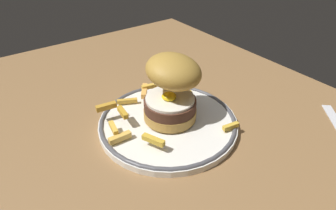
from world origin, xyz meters
TOP-DOWN VIEW (x-y plane):
  - ground_plane at (0.00, 0.00)cm, footprint 112.52×81.81cm
  - dinner_plate at (-5.27, 2.30)cm, footprint 25.60×25.60cm
  - burger at (-5.87, 3.63)cm, footprint 14.53×14.49cm
  - fries_pile at (-8.99, 0.19)cm, footprint 20.22×22.34cm

SIDE VIEW (x-z plane):
  - ground_plane at x=0.00cm, z-range -4.00..0.00cm
  - dinner_plate at x=-5.27cm, z-range 0.04..1.64cm
  - fries_pile at x=-8.99cm, z-range 1.33..4.25cm
  - burger at x=-5.87cm, z-range 1.39..13.73cm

